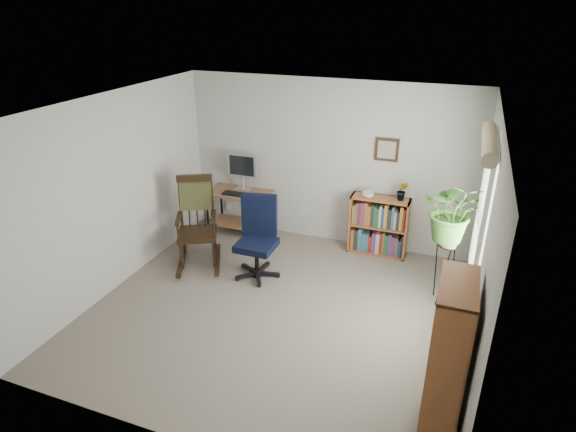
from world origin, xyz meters
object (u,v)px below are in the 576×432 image
at_px(desk, 240,213).
at_px(low_bookshelf, 378,226).
at_px(tall_bookshelf, 446,364).
at_px(rocking_chair, 196,223).
at_px(office_chair, 256,239).

relative_size(desk, low_bookshelf, 1.12).
height_order(low_bookshelf, tall_bookshelf, tall_bookshelf).
bearing_deg(rocking_chair, tall_bookshelf, -55.95).
xyz_separation_m(desk, rocking_chair, (-0.13, -1.05, 0.27)).
relative_size(low_bookshelf, tall_bookshelf, 0.58).
height_order(desk, low_bookshelf, low_bookshelf).
relative_size(office_chair, tall_bookshelf, 0.74).
xyz_separation_m(rocking_chair, tall_bookshelf, (3.33, -1.82, 0.12)).
xyz_separation_m(desk, tall_bookshelf, (3.20, -2.87, 0.40)).
xyz_separation_m(office_chair, low_bookshelf, (1.36, 1.20, -0.12)).
relative_size(rocking_chair, tall_bookshelf, 0.84).
distance_m(rocking_chair, low_bookshelf, 2.54).
height_order(rocking_chair, tall_bookshelf, tall_bookshelf).
height_order(rocking_chair, low_bookshelf, rocking_chair).
distance_m(low_bookshelf, tall_bookshelf, 3.20).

